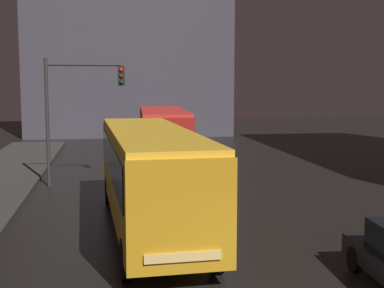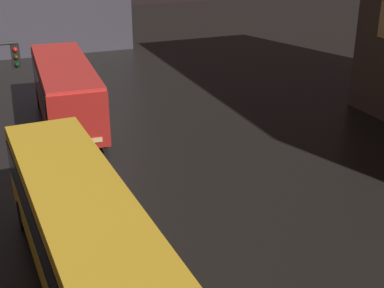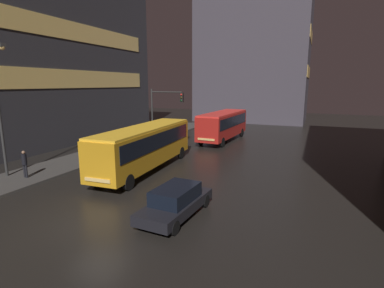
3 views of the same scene
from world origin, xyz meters
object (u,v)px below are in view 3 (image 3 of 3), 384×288
Objects in this scene: bus_far at (223,123)px; pedestrian_mid at (82,150)px; traffic_light_main at (163,108)px; bus_near at (145,144)px; pedestrian_near at (24,162)px; car_taxi at (176,201)px.

bus_far reaches higher than pedestrian_mid.
bus_far is 1.69× the size of traffic_light_main.
bus_near is 13.69m from bus_far.
bus_near reaches higher than pedestrian_near.
bus_far is 5.56× the size of pedestrian_mid.
pedestrian_near is at bearing -121.66° from pedestrian_mid.
pedestrian_mid is (-5.33, -0.70, -0.79)m from bus_near.
traffic_light_main reaches higher than car_taxi.
bus_far is (1.83, 13.57, -0.03)m from bus_near.
bus_far is 7.50m from traffic_light_main.
bus_far is 2.06× the size of car_taxi.
bus_far is 20.22m from car_taxi.
car_taxi is 2.70× the size of pedestrian_mid.
car_taxi is 0.82× the size of traffic_light_main.
traffic_light_main is at bearing 52.71° from pedestrian_mid.
traffic_light_main is (2.61, 8.66, 2.77)m from pedestrian_mid.
bus_near reaches higher than pedestrian_mid.
pedestrian_mid is at bearing 66.14° from bus_far.
traffic_light_main is at bearing 53.74° from bus_far.
pedestrian_mid is (-7.16, -14.27, -0.76)m from bus_far.
car_taxi is 16.76m from traffic_light_main.
bus_near is 6.40× the size of pedestrian_mid.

